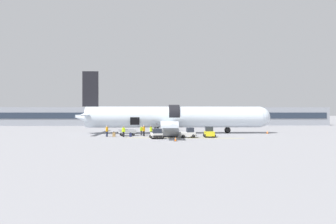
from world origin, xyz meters
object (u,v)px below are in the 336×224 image
Objects in this scene: ground_crew_marshal at (124,131)px; baggage_cart_loading at (128,133)px; airplane at (172,118)px; ground_crew_driver at (107,131)px; ground_crew_loader_a at (141,130)px; suitcase_on_tarmac_spare at (131,135)px; baggage_tug_lead at (157,134)px; ground_crew_loader_b at (151,131)px; baggage_tug_mid at (188,133)px; ground_crew_supervisor at (144,131)px; baggage_tug_rear at (209,133)px; ground_crew_helper at (144,130)px; suitcase_on_tarmac_upright at (114,134)px.

baggage_cart_loading is at bearing 81.38° from ground_crew_marshal.
airplane is 20.93× the size of ground_crew_driver.
ground_crew_loader_a is 3.49m from suitcase_on_tarmac_spare.
ground_crew_loader_b reaches higher than baggage_tug_lead.
baggage_cart_loading is at bearing -145.62° from airplane.
suitcase_on_tarmac_spare is at bearing -132.03° from airplane.
baggage_tug_mid is 7.98m from ground_crew_supervisor.
baggage_cart_loading is 2.19× the size of ground_crew_supervisor.
baggage_tug_rear is at bearing -20.04° from ground_crew_loader_a.
ground_crew_driver is (-3.25, -2.01, 0.41)m from baggage_cart_loading.
ground_crew_loader_b is at bearing 168.84° from baggage_tug_rear.
baggage_cart_loading is at bearing 165.22° from baggage_tug_rear.
ground_crew_marshal reaches higher than ground_crew_loader_a.
ground_crew_helper reaches higher than ground_crew_loader_a.
airplane reaches higher than baggage_tug_lead.
ground_crew_driver is 1.03× the size of ground_crew_supervisor.
suitcase_on_tarmac_upright is at bearing -147.52° from ground_crew_loader_a.
ground_crew_driver is at bearing -155.55° from ground_crew_loader_a.
baggage_tug_rear is 12.91m from suitcase_on_tarmac_spare.
ground_crew_loader_b is 1.05× the size of ground_crew_helper.
suitcase_on_tarmac_upright is (-1.63, 0.48, -0.55)m from ground_crew_marshal.
ground_crew_marshal is at bearing -135.56° from airplane.
ground_crew_loader_a reaches higher than baggage_tug_mid.
baggage_tug_mid is at bearing -24.24° from ground_crew_supervisor.
baggage_cart_loading is 2.39m from ground_crew_loader_a.
baggage_tug_mid is at bearing 16.38° from baggage_tug_lead.
ground_crew_supervisor reaches higher than ground_crew_loader_a.
baggage_tug_rear is at bearing -11.16° from ground_crew_loader_b.
ground_crew_driver reaches higher than suitcase_on_tarmac_spare.
airplane is at bearing 44.44° from ground_crew_marshal.
baggage_tug_lead is (-2.80, -11.05, -2.37)m from airplane.
baggage_tug_rear is at bearing -4.66° from suitcase_on_tarmac_spare.
ground_crew_loader_a is 4.24m from ground_crew_marshal.
ground_crew_supervisor is (-2.22, 4.76, 0.25)m from baggage_tug_lead.
ground_crew_supervisor is at bearing 114.95° from baggage_tug_lead.
ground_crew_marshal is at bearing 176.50° from baggage_tug_rear.
baggage_tug_lead is 7.67m from ground_crew_helper.
airplane is at bearing 47.97° from suitcase_on_tarmac_spare.
ground_crew_supervisor reaches higher than baggage_tug_rear.
ground_crew_loader_b is at bearing -52.03° from ground_crew_loader_a.
baggage_tug_rear reaches higher than baggage_tug_mid.
ground_crew_loader_b is 7.31m from ground_crew_driver.
baggage_cart_loading is 2.64m from suitcase_on_tarmac_spare.
baggage_tug_lead is at bearing -104.24° from airplane.
baggage_tug_mid is at bearing -22.44° from ground_crew_loader_b.
baggage_tug_mid is at bearing -38.03° from ground_crew_helper.
baggage_tug_rear is 1.39× the size of ground_crew_marshal.
baggage_cart_loading is at bearing -167.21° from ground_crew_loader_a.
suitcase_on_tarmac_upright is (-6.10, -0.55, -0.56)m from ground_crew_loader_b.
ground_crew_driver is at bearing -146.40° from airplane.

